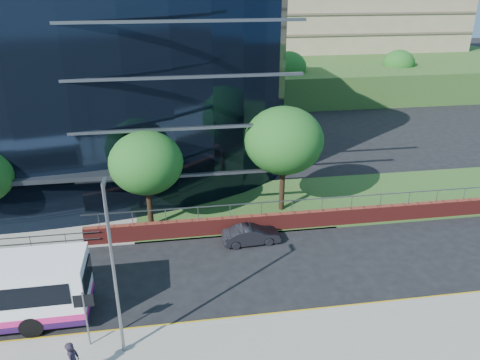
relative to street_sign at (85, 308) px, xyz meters
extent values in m
cube|color=#2D511E|center=(19.50, 12.59, -2.09)|extent=(36.00, 8.00, 0.12)
cube|color=black|center=(-8.50, 25.59, 5.85)|extent=(38.00, 16.00, 16.00)
cube|color=maroon|center=(15.50, 8.89, -1.55)|extent=(34.00, 0.40, 1.20)
cube|color=slate|center=(15.50, 8.89, -0.07)|extent=(34.00, 0.06, 0.06)
cube|color=#2D511E|center=(27.50, 57.59, -0.15)|extent=(60.00, 42.00, 4.00)
cylinder|color=slate|center=(0.00, -0.01, -0.60)|extent=(0.08, 0.08, 2.80)
cube|color=black|center=(0.00, 0.01, 0.35)|extent=(0.85, 0.06, 0.60)
cylinder|color=black|center=(2.50, 10.59, -0.61)|extent=(0.36, 0.36, 3.08)
ellipsoid|color=#154C18|center=(2.50, 10.59, 2.40)|extent=(4.62, 4.62, 3.93)
cylinder|color=black|center=(11.50, 11.59, -0.39)|extent=(0.36, 0.36, 3.52)
ellipsoid|color=#154C18|center=(11.50, 11.59, 3.05)|extent=(5.28, 5.28, 4.49)
cylinder|color=black|center=(19.50, 41.59, -0.61)|extent=(0.36, 0.36, 3.08)
ellipsoid|color=#154C18|center=(19.50, 41.59, 2.40)|extent=(4.62, 4.62, 3.93)
cylinder|color=black|center=(35.50, 43.59, -0.72)|extent=(0.36, 0.36, 2.86)
ellipsoid|color=#154C18|center=(35.50, 43.59, 2.08)|extent=(4.29, 4.29, 3.65)
cylinder|color=slate|center=(1.50, -0.61, 2.00)|extent=(0.14, 0.14, 8.00)
cube|color=slate|center=(1.50, -0.26, 5.90)|extent=(0.15, 0.70, 0.12)
cylinder|color=black|center=(-2.70, 1.13, -1.61)|extent=(1.08, 0.33, 1.08)
imported|color=black|center=(8.62, 7.57, -1.57)|extent=(3.59, 1.43, 1.16)
camera|label=1|loc=(4.07, -16.96, 13.01)|focal=35.00mm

